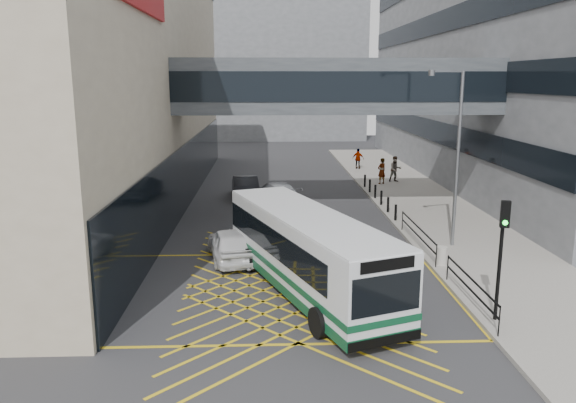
{
  "coord_description": "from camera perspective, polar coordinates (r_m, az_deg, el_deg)",
  "views": [
    {
      "loc": [
        -0.92,
        -20.21,
        7.9
      ],
      "look_at": [
        0.0,
        4.0,
        2.6
      ],
      "focal_mm": 35.0,
      "sensor_mm": 36.0,
      "label": 1
    }
  ],
  "objects": [
    {
      "name": "street_lamp",
      "position": [
        26.91,
        16.59,
        5.2
      ],
      "size": [
        1.83,
        0.73,
        8.14
      ],
      "rotation": [
        0.0,
        0.0,
        0.28
      ],
      "color": "slate",
      "rests_on": "pavement"
    },
    {
      "name": "ground",
      "position": [
        21.72,
        0.4,
        -8.99
      ],
      "size": [
        120.0,
        120.0,
        0.0
      ],
      "primitive_type": "plane",
      "color": "#333335"
    },
    {
      "name": "car_dark",
      "position": [
        38.32,
        -4.39,
        1.56
      ],
      "size": [
        2.4,
        5.01,
        1.51
      ],
      "primitive_type": "imported",
      "rotation": [
        0.0,
        0.0,
        3.25
      ],
      "color": "black",
      "rests_on": "ground"
    },
    {
      "name": "pedestrian_c",
      "position": [
        49.78,
        7.14,
        4.33
      ],
      "size": [
        1.16,
        0.92,
        1.77
      ],
      "primitive_type": "imported",
      "rotation": [
        0.0,
        0.0,
        2.68
      ],
      "color": "gray",
      "rests_on": "pavement"
    },
    {
      "name": "bollards",
      "position": [
        36.66,
        9.15,
        0.71
      ],
      "size": [
        0.14,
        10.14,
        0.9
      ],
      "color": "black",
      "rests_on": "pavement"
    },
    {
      "name": "car_silver",
      "position": [
        36.33,
        -1.2,
        0.99
      ],
      "size": [
        3.49,
        5.23,
        1.5
      ],
      "primitive_type": "imported",
      "rotation": [
        0.0,
        0.0,
        3.47
      ],
      "color": "#9A9DA2",
      "rests_on": "ground"
    },
    {
      "name": "box_junction",
      "position": [
        21.72,
        0.4,
        -8.98
      ],
      "size": [
        12.0,
        9.0,
        0.01
      ],
      "color": "gold",
      "rests_on": "ground"
    },
    {
      "name": "skybridge",
      "position": [
        32.45,
        4.86,
        11.59
      ],
      "size": [
        20.0,
        4.1,
        3.0
      ],
      "color": "#43484D",
      "rests_on": "ground"
    },
    {
      "name": "kerb_railings",
      "position": [
        24.14,
        15.01,
        -5.0
      ],
      "size": [
        0.05,
        12.54,
        1.0
      ],
      "color": "black",
      "rests_on": "pavement"
    },
    {
      "name": "traffic_light",
      "position": [
        19.11,
        20.92,
        -4.01
      ],
      "size": [
        0.31,
        0.48,
        4.04
      ],
      "rotation": [
        0.0,
        0.0,
        -0.22
      ],
      "color": "black",
      "rests_on": "pavement"
    },
    {
      "name": "pedestrian_b",
      "position": [
        43.86,
        10.84,
        3.25
      ],
      "size": [
        1.03,
        0.69,
        1.95
      ],
      "primitive_type": "imported",
      "rotation": [
        0.0,
        0.0,
        0.15
      ],
      "color": "gray",
      "rests_on": "pavement"
    },
    {
      "name": "building_far",
      "position": [
        80.23,
        -3.02,
        13.11
      ],
      "size": [
        28.0,
        16.0,
        18.0
      ],
      "primitive_type": "cube",
      "color": "slate",
      "rests_on": "ground"
    },
    {
      "name": "pedestrian_a",
      "position": [
        42.8,
        9.49,
        3.07
      ],
      "size": [
        0.95,
        0.87,
        1.94
      ],
      "primitive_type": "imported",
      "rotation": [
        0.0,
        0.0,
        3.68
      ],
      "color": "gray",
      "rests_on": "pavement"
    },
    {
      "name": "litter_bin",
      "position": [
        24.79,
        15.32,
        -5.34
      ],
      "size": [
        0.46,
        0.46,
        0.79
      ],
      "primitive_type": "cylinder",
      "color": "#ADA89E",
      "rests_on": "pavement"
    },
    {
      "name": "pavement",
      "position": [
        37.41,
        13.26,
        -0.06
      ],
      "size": [
        6.0,
        54.0,
        0.16
      ],
      "primitive_type": "cube",
      "color": "gray",
      "rests_on": "ground"
    },
    {
      "name": "bus",
      "position": [
        21.05,
        1.85,
        -4.97
      ],
      "size": [
        6.15,
        11.07,
        3.05
      ],
      "rotation": [
        0.0,
        0.0,
        0.36
      ],
      "color": "silver",
      "rests_on": "ground"
    },
    {
      "name": "car_white",
      "position": [
        25.05,
        -5.84,
        -4.3
      ],
      "size": [
        2.86,
        5.03,
        1.51
      ],
      "primitive_type": "imported",
      "rotation": [
        0.0,
        0.0,
        3.35
      ],
      "color": "white",
      "rests_on": "ground"
    }
  ]
}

